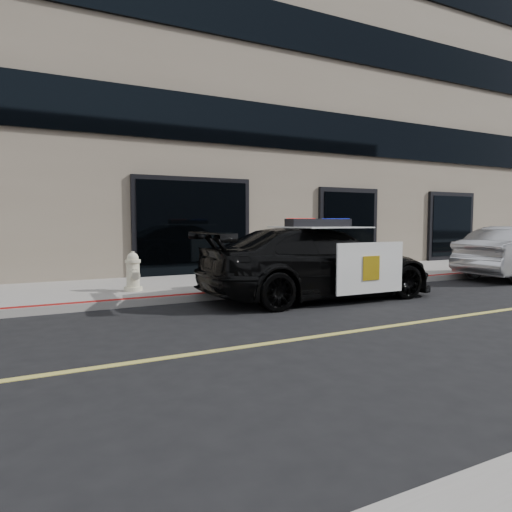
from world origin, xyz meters
name	(u,v)px	position (x,y,z in m)	size (l,w,h in m)	color
ground	(402,325)	(0.00, 0.00, 0.00)	(120.00, 120.00, 0.00)	black
sidewalk_n	(252,281)	(0.00, 5.25, 0.07)	(60.00, 3.50, 0.15)	gray
building_n	(185,97)	(0.00, 10.50, 6.00)	(60.00, 7.00, 12.00)	#756856
police_car	(318,263)	(0.26, 2.68, 0.76)	(2.54, 5.31, 1.70)	black
fire_hydrant	(133,272)	(-3.22, 4.56, 0.55)	(0.38, 0.53, 0.85)	beige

